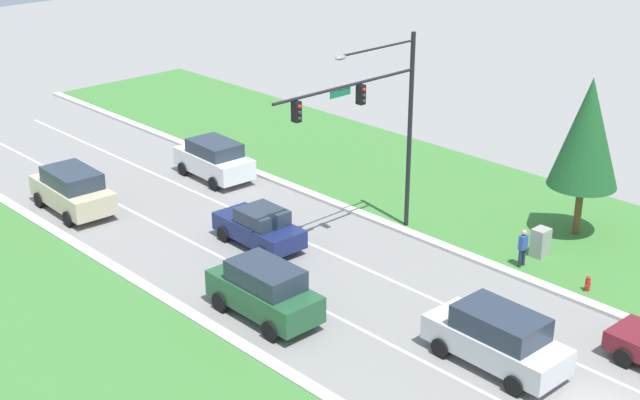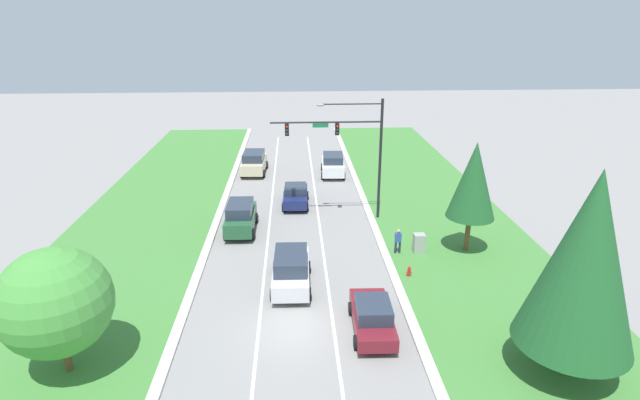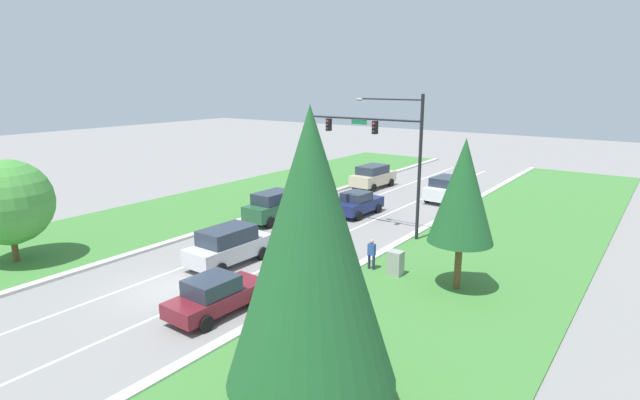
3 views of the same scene
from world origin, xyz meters
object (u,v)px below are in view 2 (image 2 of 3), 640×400
traffic_signal_mast (351,142)px  conifer_near_right_tree (473,181)px  champagne_suv (254,162)px  white_suv (333,164)px  fire_hydrant (409,272)px  oak_near_left_tree (55,302)px  forest_suv (241,217)px  conifer_far_right_tree (586,260)px  burgundy_sedan (372,316)px  silver_suv (291,269)px  utility_cabinet (419,244)px  navy_sedan (295,195)px  pedestrian (398,240)px

traffic_signal_mast → conifer_near_right_tree: (6.85, -5.75, -1.10)m
champagne_suv → white_suv: 7.50m
fire_hydrant → oak_near_left_tree: size_ratio=0.12×
traffic_signal_mast → forest_suv: size_ratio=1.90×
conifer_far_right_tree → burgundy_sedan: bearing=155.5°
forest_suv → conifer_near_right_tree: 15.56m
conifer_near_right_tree → conifer_far_right_tree: size_ratio=0.79×
traffic_signal_mast → oak_near_left_tree: traffic_signal_mast is taller
silver_suv → burgundy_sedan: bearing=-48.1°
conifer_far_right_tree → silver_suv: bearing=145.2°
white_suv → conifer_far_right_tree: (7.44, -28.30, 4.26)m
white_suv → utility_cabinet: 17.29m
navy_sedan → pedestrian: navy_sedan is taller
traffic_signal_mast → fire_hydrant: 10.77m
forest_suv → champagne_suv: bearing=90.6°
pedestrian → conifer_far_right_tree: size_ratio=0.19×
navy_sedan → silver_suv: silver_suv is taller
oak_near_left_tree → silver_suv: bearing=35.1°
burgundy_sedan → fire_hydrant: bearing=61.6°
navy_sedan → conifer_near_right_tree: size_ratio=0.61×
silver_suv → oak_near_left_tree: oak_near_left_tree is taller
white_suv → silver_suv: bearing=-98.0°
forest_suv → conifer_near_right_tree: size_ratio=0.65×
utility_cabinet → conifer_near_right_tree: 5.12m
burgundy_sedan → oak_near_left_tree: 13.61m
utility_cabinet → silver_suv: bearing=-155.8°
utility_cabinet → fire_hydrant: utility_cabinet is taller
traffic_signal_mast → pedestrian: size_ratio=5.21×
burgundy_sedan → conifer_near_right_tree: size_ratio=0.63×
silver_suv → pedestrian: size_ratio=2.90×
burgundy_sedan → pedestrian: size_ratio=2.66×
silver_suv → conifer_far_right_tree: (11.36, -7.90, 4.27)m
champagne_suv → utility_cabinet: bearing=-54.5°
champagne_suv → conifer_near_right_tree: (14.64, -17.67, 3.64)m
champagne_suv → forest_suv: (0.02, -13.76, 0.02)m
white_suv → silver_suv: white_suv is taller
traffic_signal_mast → conifer_near_right_tree: size_ratio=1.24×
traffic_signal_mast → white_suv: bearing=91.9°
silver_suv → fire_hydrant: bearing=6.4°
burgundy_sedan → pedestrian: pedestrian is taller
oak_near_left_tree → burgundy_sedan: bearing=9.1°
conifer_near_right_tree → oak_near_left_tree: 23.04m
navy_sedan → conifer_far_right_tree: 23.65m
white_suv → oak_near_left_tree: 30.18m
forest_suv → silver_suv: bearing=-65.2°
silver_suv → conifer_far_right_tree: 14.49m
traffic_signal_mast → champagne_suv: size_ratio=1.77×
utility_cabinet → conifer_far_right_tree: 12.85m
forest_suv → utility_cabinet: forest_suv is taller
champagne_suv → burgundy_sedan: bearing=-71.5°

